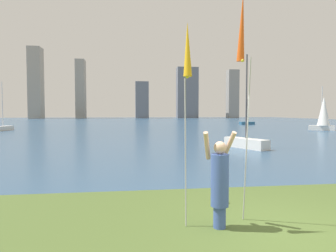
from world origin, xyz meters
name	(u,v)px	position (x,y,z in m)	size (l,w,h in m)	color
ground	(144,124)	(0.00, 50.95, -0.06)	(120.00, 138.00, 0.12)	#475B28
person	(220,181)	(-1.07, 0.35, 0.90)	(0.67, 0.49, 1.83)	#3F59A5
kite_flag_left	(187,56)	(-1.68, 0.40, 3.21)	(0.16, 0.37, 3.84)	#B2B2B7
kite_flag_right	(242,32)	(-0.46, 0.89, 3.81)	(0.16, 0.62, 4.63)	#B2B2B7
bag	(219,198)	(-0.61, 1.86, 0.10)	(0.21, 0.21, 0.20)	brown
sailboat_0	(246,142)	(4.25, 12.09, 0.38)	(1.91, 3.12, 5.64)	silver
sailboat_2	(3,128)	(-17.56, 31.84, 0.35)	(1.53, 2.96, 5.75)	silver
sailboat_4	(247,123)	(17.95, 45.06, 0.29)	(2.67, 1.22, 4.48)	#2D6084
sailboat_5	(323,114)	(20.39, 27.78, 1.95)	(2.91, 2.40, 5.29)	silver
skyline_tower_0	(36,83)	(-35.35, 103.82, 12.41)	(4.23, 5.28, 24.82)	gray
skyline_tower_1	(81,89)	(-20.64, 107.34, 10.70)	(3.19, 5.41, 21.41)	gray
skyline_tower_2	(142,100)	(1.76, 105.19, 6.71)	(4.78, 5.66, 13.41)	slate
skyline_tower_3	(187,93)	(19.06, 105.86, 9.59)	(7.94, 4.29, 19.17)	slate
skyline_tower_4	(233,94)	(36.46, 104.24, 9.16)	(4.09, 3.70, 18.33)	gray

